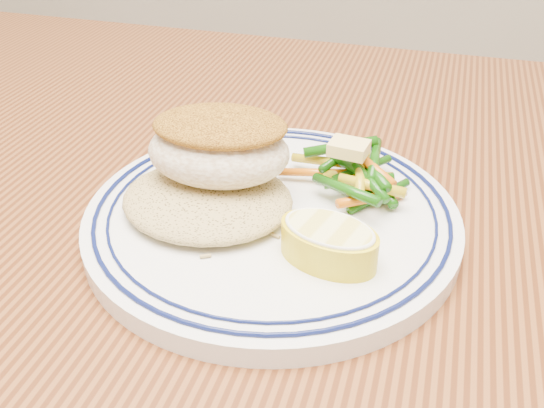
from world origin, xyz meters
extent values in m
cube|color=#4B230F|center=(0.00, 0.00, 0.73)|extent=(1.50, 0.90, 0.04)
cylinder|color=silver|center=(-0.01, 0.03, 0.76)|extent=(0.26, 0.26, 0.01)
torus|color=#0A113F|center=(-0.01, 0.03, 0.77)|extent=(0.25, 0.25, 0.00)
torus|color=#0A113F|center=(-0.01, 0.03, 0.77)|extent=(0.23, 0.23, 0.00)
ellipsoid|color=#A38B51|center=(-0.06, 0.02, 0.78)|extent=(0.12, 0.11, 0.02)
ellipsoid|color=beige|center=(-0.05, 0.04, 0.80)|extent=(0.11, 0.08, 0.04)
ellipsoid|color=#9C6619|center=(-0.05, 0.04, 0.82)|extent=(0.10, 0.08, 0.02)
cylinder|color=#124708|center=(0.03, 0.08, 0.77)|extent=(0.05, 0.01, 0.01)
cylinder|color=#124708|center=(0.06, 0.07, 0.77)|extent=(0.04, 0.05, 0.01)
cylinder|color=#124708|center=(0.06, 0.08, 0.77)|extent=(0.03, 0.05, 0.01)
cylinder|color=#B79C13|center=(0.04, 0.09, 0.77)|extent=(0.05, 0.03, 0.01)
cylinder|color=#B79C13|center=(0.04, 0.10, 0.77)|extent=(0.01, 0.05, 0.01)
cylinder|color=#C45B09|center=(0.05, 0.06, 0.77)|extent=(0.05, 0.04, 0.01)
cylinder|color=#C45B09|center=(0.01, 0.08, 0.77)|extent=(0.06, 0.01, 0.01)
cylinder|color=#B79C13|center=(0.01, 0.09, 0.78)|extent=(0.06, 0.01, 0.01)
cylinder|color=#124708|center=(0.04, 0.09, 0.78)|extent=(0.04, 0.04, 0.01)
cylinder|color=#124708|center=(0.02, 0.10, 0.78)|extent=(0.03, 0.06, 0.01)
cylinder|color=#124708|center=(0.04, 0.07, 0.78)|extent=(0.05, 0.02, 0.01)
cylinder|color=#B79C13|center=(0.05, 0.06, 0.78)|extent=(0.05, 0.01, 0.01)
cylinder|color=#124708|center=(0.04, 0.08, 0.78)|extent=(0.05, 0.04, 0.01)
cylinder|color=#124708|center=(0.05, 0.08, 0.78)|extent=(0.03, 0.05, 0.01)
cylinder|color=#124708|center=(0.05, 0.06, 0.78)|extent=(0.03, 0.04, 0.01)
cylinder|color=#124708|center=(0.04, 0.05, 0.78)|extent=(0.05, 0.04, 0.01)
cylinder|color=#B79C13|center=(0.04, 0.07, 0.78)|extent=(0.02, 0.05, 0.01)
cylinder|color=#124708|center=(0.05, 0.09, 0.79)|extent=(0.01, 0.05, 0.01)
cylinder|color=#C45B09|center=(0.05, 0.08, 0.79)|extent=(0.04, 0.05, 0.01)
cylinder|color=#124708|center=(0.02, 0.10, 0.79)|extent=(0.06, 0.03, 0.02)
cube|color=#F4D877|center=(0.03, 0.08, 0.80)|extent=(0.03, 0.02, 0.01)
torus|color=white|center=(0.04, -0.01, 0.79)|extent=(0.07, 0.07, 0.00)
camera|label=1|loc=(0.09, -0.30, 1.00)|focal=40.00mm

